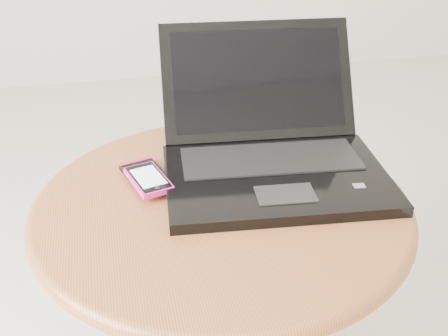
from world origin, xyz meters
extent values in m
cylinder|color=#522D1A|center=(-0.02, -0.03, 0.26)|extent=(0.10, 0.10, 0.45)
cylinder|color=brown|center=(-0.02, -0.03, 0.49)|extent=(0.61, 0.61, 0.03)
torus|color=brown|center=(-0.02, -0.03, 0.49)|extent=(0.64, 0.64, 0.03)
cube|color=black|center=(0.09, 0.00, 0.52)|extent=(0.41, 0.30, 0.02)
cube|color=black|center=(0.09, 0.05, 0.53)|extent=(0.33, 0.15, 0.00)
cube|color=black|center=(0.08, -0.07, 0.53)|extent=(0.10, 0.07, 0.00)
cube|color=red|center=(0.21, -0.07, 0.53)|extent=(0.02, 0.02, 0.00)
cube|color=black|center=(0.10, 0.20, 0.63)|extent=(0.39, 0.17, 0.20)
cube|color=black|center=(0.10, 0.19, 0.63)|extent=(0.34, 0.14, 0.17)
cube|color=black|center=(-0.13, 0.06, 0.52)|extent=(0.09, 0.13, 0.01)
cube|color=#BF1C48|center=(-0.15, 0.12, 0.52)|extent=(0.06, 0.02, 0.00)
cube|color=#EB2193|center=(-0.14, 0.03, 0.53)|extent=(0.08, 0.11, 0.01)
cube|color=black|center=(-0.14, 0.03, 0.53)|extent=(0.07, 0.11, 0.00)
cube|color=silver|center=(-0.14, 0.03, 0.53)|extent=(0.06, 0.08, 0.00)
cylinder|color=black|center=(-0.12, -0.01, 0.53)|extent=(0.01, 0.01, 0.00)
camera|label=1|loc=(-0.19, -0.81, 1.02)|focal=45.33mm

